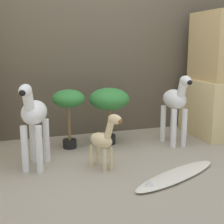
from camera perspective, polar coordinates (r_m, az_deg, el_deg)
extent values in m
plane|color=#9E937F|center=(2.52, 3.90, -11.61)|extent=(14.00, 14.00, 0.00)
cube|color=brown|center=(3.58, -3.92, 13.48)|extent=(6.40, 0.08, 2.20)
cube|color=#DBC184|center=(3.80, 19.04, 0.84)|extent=(0.66, 0.69, 0.63)
cube|color=tan|center=(3.73, 19.77, 11.20)|extent=(0.55, 0.58, 0.74)
cylinder|color=white|center=(3.24, 13.05, -2.82)|extent=(0.06, 0.06, 0.39)
cylinder|color=white|center=(3.18, 11.22, -3.02)|extent=(0.06, 0.06, 0.39)
cylinder|color=white|center=(3.43, 11.07, -1.91)|extent=(0.06, 0.06, 0.39)
cylinder|color=white|center=(3.38, 9.31, -2.07)|extent=(0.06, 0.06, 0.39)
ellipsoid|color=white|center=(3.25, 11.34, 2.32)|extent=(0.20, 0.33, 0.20)
cylinder|color=white|center=(3.11, 12.70, 4.19)|extent=(0.08, 0.13, 0.20)
ellipsoid|color=white|center=(3.06, 13.32, 5.58)|extent=(0.09, 0.16, 0.10)
sphere|color=black|center=(3.00, 14.00, 5.27)|extent=(0.05, 0.05, 0.05)
cube|color=black|center=(3.11, 12.71, 4.36)|extent=(0.02, 0.08, 0.17)
cylinder|color=white|center=(2.58, -13.16, -6.67)|extent=(0.06, 0.06, 0.39)
cylinder|color=white|center=(2.62, -15.68, -6.56)|extent=(0.06, 0.06, 0.39)
cylinder|color=white|center=(2.80, -11.91, -5.17)|extent=(0.06, 0.06, 0.39)
cylinder|color=white|center=(2.83, -14.25, -5.09)|extent=(0.06, 0.06, 0.39)
ellipsoid|color=white|center=(2.63, -14.03, -0.07)|extent=(0.30, 0.38, 0.20)
cylinder|color=white|center=(2.48, -15.07, 2.11)|extent=(0.12, 0.15, 0.20)
ellipsoid|color=white|center=(2.41, -15.58, 3.81)|extent=(0.14, 0.18, 0.10)
sphere|color=black|center=(2.35, -16.08, 3.37)|extent=(0.05, 0.05, 0.05)
cube|color=black|center=(2.48, -15.09, 2.32)|extent=(0.05, 0.08, 0.17)
cylinder|color=beige|center=(2.61, -0.15, -8.47)|extent=(0.03, 0.03, 0.19)
cylinder|color=beige|center=(2.56, -1.33, -8.88)|extent=(0.03, 0.03, 0.19)
cylinder|color=beige|center=(2.72, -2.62, -7.61)|extent=(0.03, 0.03, 0.19)
cylinder|color=beige|center=(2.67, -3.78, -7.97)|extent=(0.03, 0.03, 0.19)
ellipsoid|color=beige|center=(2.59, -2.02, -5.17)|extent=(0.22, 0.26, 0.12)
cylinder|color=beige|center=(2.49, -0.47, -3.06)|extent=(0.10, 0.12, 0.20)
ellipsoid|color=beige|center=(2.43, 0.52, -1.33)|extent=(0.12, 0.15, 0.08)
sphere|color=brown|center=(2.39, 1.48, -1.70)|extent=(0.04, 0.04, 0.04)
cylinder|color=black|center=(3.18, -7.74, -5.75)|extent=(0.14, 0.14, 0.09)
cylinder|color=brown|center=(3.12, -7.84, -2.11)|extent=(0.03, 0.03, 0.33)
ellipsoid|color=#337F38|center=(3.07, -7.98, 2.46)|extent=(0.32, 0.32, 0.18)
cylinder|color=black|center=(3.27, -0.49, -5.01)|extent=(0.13, 0.13, 0.10)
cylinder|color=brown|center=(3.22, -0.49, -1.91)|extent=(0.04, 0.04, 0.27)
ellipsoid|color=#337F38|center=(3.17, -0.50, 2.41)|extent=(0.41, 0.41, 0.22)
ellipsoid|color=silver|center=(2.54, 11.75, -11.21)|extent=(0.91, 0.54, 0.04)
cone|color=white|center=(2.30, 6.87, -12.58)|extent=(0.08, 0.08, 0.05)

